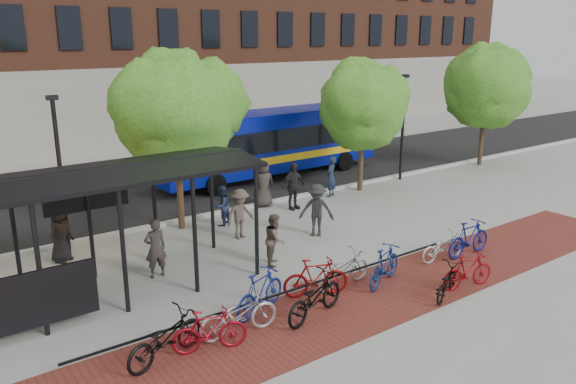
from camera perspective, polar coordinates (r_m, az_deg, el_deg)
ground at (r=20.07m, az=1.19°, el=-4.54°), size 160.00×160.00×0.00m
asphalt_street at (r=26.58m, az=-9.30°, el=0.36°), size 160.00×8.00×0.01m
curb at (r=23.19m, az=-4.80°, el=-1.62°), size 160.00×0.25×0.12m
brick_strip at (r=15.37m, az=6.62°, el=-11.25°), size 24.00×3.00×0.01m
bike_rack_rail at (r=15.24m, az=0.61°, el=-11.40°), size 12.00×0.05×0.95m
bus_shelter at (r=15.38m, az=-22.49°, el=-0.38°), size 10.60×3.07×3.60m
tree_b at (r=20.36m, az=-11.18°, el=8.40°), size 5.15×4.20×6.47m
tree_c at (r=25.50m, az=7.68°, el=9.06°), size 4.66×3.80×5.92m
tree_d at (r=32.32m, az=19.58°, el=10.43°), size 5.39×4.40×6.55m
lamp_post_left at (r=19.55m, az=-22.15°, el=2.14°), size 0.35×0.20×5.12m
lamp_post_right at (r=27.92m, az=11.60°, el=6.74°), size 0.35×0.20×5.12m
bus at (r=28.05m, az=-1.92°, el=5.34°), size 12.31×3.17×3.31m
bike_0 at (r=12.97m, az=-12.37°, el=-14.27°), size 2.20×1.28×1.09m
bike_1 at (r=13.13m, az=-7.97°, el=-13.76°), size 1.79×1.00×1.04m
bike_2 at (r=13.69m, az=-5.06°, el=-12.28°), size 2.09×0.88×1.07m
bike_3 at (r=14.62m, az=-2.85°, el=-10.12°), size 2.00×1.18×1.16m
bike_4 at (r=14.40m, az=2.73°, el=-10.62°), size 2.27×1.29×1.13m
bike_5 at (r=15.50m, az=2.83°, el=-8.66°), size 1.90×1.17×1.11m
bike_6 at (r=16.16m, az=5.63°, el=-7.83°), size 1.99×0.81×1.02m
bike_7 at (r=16.42m, az=9.76°, el=-7.37°), size 1.98×1.17×1.15m
bike_8 at (r=16.09m, az=15.82°, el=-8.75°), size 1.80×1.21×0.90m
bike_9 at (r=16.78m, az=17.81°, el=-7.63°), size 1.78×0.83×1.03m
bike_10 at (r=18.54m, az=15.44°, el=-5.37°), size 1.78×0.76×0.91m
bike_11 at (r=19.10m, az=17.90°, el=-4.50°), size 1.99×0.58×1.19m
pedestrian_0 at (r=19.05m, az=-22.14°, el=-3.95°), size 1.07×1.00×1.83m
pedestrian_1 at (r=16.99m, az=-13.32°, el=-5.57°), size 0.68×0.46×1.81m
pedestrian_2 at (r=21.13m, az=-6.76°, el=-1.39°), size 0.93×0.86×1.54m
pedestrian_3 at (r=19.71m, az=-4.88°, el=-2.23°), size 1.24×0.83×1.79m
pedestrian_4 at (r=22.90m, az=0.52°, el=0.61°), size 1.18×0.55×1.96m
pedestrian_6 at (r=23.28m, az=-2.51°, el=0.86°), size 1.07×0.81×1.97m
pedestrian_7 at (r=24.81m, az=4.38°, el=1.59°), size 0.79×0.70×1.82m
pedestrian_8 at (r=17.48m, az=-1.34°, el=-4.81°), size 0.99×1.01×1.64m
pedestrian_9 at (r=19.87m, az=2.92°, el=-1.86°), size 1.38×1.37×1.91m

